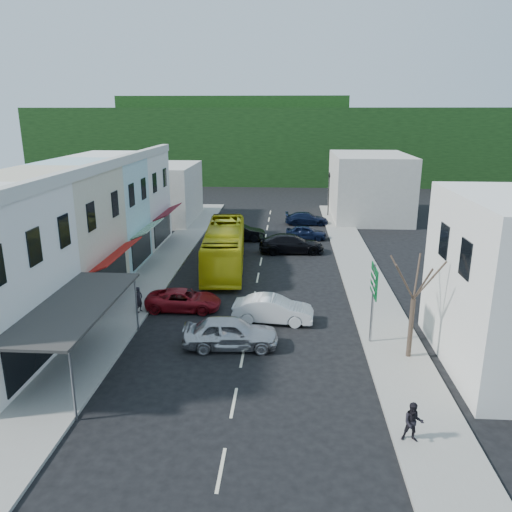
{
  "coord_description": "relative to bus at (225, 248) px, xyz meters",
  "views": [
    {
      "loc": [
        2.07,
        -25.86,
        11.51
      ],
      "look_at": [
        0.0,
        6.0,
        2.2
      ],
      "focal_mm": 35.0,
      "sensor_mm": 36.0,
      "label": 1
    }
  ],
  "objects": [
    {
      "name": "car_red",
      "position": [
        -1.43,
        -8.4,
        -0.85
      ],
      "size": [
        4.61,
        1.93,
        1.4
      ],
      "primitive_type": "imported",
      "rotation": [
        0.0,
        0.0,
        1.58
      ],
      "color": "maroon",
      "rests_on": "ground"
    },
    {
      "name": "car_navy_far",
      "position": [
        6.7,
        15.54,
        -0.85
      ],
      "size": [
        4.53,
        1.92,
        1.4
      ],
      "primitive_type": "imported",
      "rotation": [
        0.0,
        0.0,
        1.59
      ],
      "color": "black",
      "rests_on": "ground"
    },
    {
      "name": "pedestrian_right",
      "position": [
        9.29,
        -20.38,
        -0.55
      ],
      "size": [
        0.75,
        0.52,
        1.7
      ],
      "primitive_type": "imported",
      "rotation": [
        0.0,
        0.0,
        -0.12
      ],
      "color": "black",
      "rests_on": "sidewalk_right"
    },
    {
      "name": "traffic_signal",
      "position": [
        9.25,
        19.94,
        0.93
      ],
      "size": [
        1.12,
        1.3,
        4.96
      ],
      "primitive_type": null,
      "rotation": [
        0.0,
        0.0,
        3.48
      ],
      "color": "black",
      "rests_on": "ground"
    },
    {
      "name": "shopfront_row",
      "position": [
        -9.85,
        -5.14,
        2.45
      ],
      "size": [
        8.25,
        30.0,
        8.0
      ],
      "color": "white",
      "rests_on": "ground"
    },
    {
      "name": "direction_sign",
      "position": [
        9.05,
        -12.34,
        0.59
      ],
      "size": [
        0.27,
        1.93,
        4.28
      ],
      "primitive_type": null,
      "rotation": [
        0.0,
        0.0,
        -0.01
      ],
      "color": "#085221",
      "rests_on": "ground"
    },
    {
      "name": "car_white",
      "position": [
        3.98,
        -9.86,
        -0.85
      ],
      "size": [
        4.52,
        2.11,
        1.4
      ],
      "primitive_type": "imported",
      "rotation": [
        0.0,
        0.0,
        1.5
      ],
      "color": "silver",
      "rests_on": "ground"
    },
    {
      "name": "sidewalk_right",
      "position": [
        10.15,
        -0.14,
        -1.48
      ],
      "size": [
        3.0,
        52.0,
        0.15
      ],
      "primitive_type": "cube",
      "color": "gray",
      "rests_on": "ground"
    },
    {
      "name": "car_black_far",
      "position": [
        0.3,
        8.4,
        -0.85
      ],
      "size": [
        4.5,
        2.06,
        1.4
      ],
      "primitive_type": "imported",
      "rotation": [
        0.0,
        0.0,
        1.63
      ],
      "color": "black",
      "rests_on": "ground"
    },
    {
      "name": "car_silver",
      "position": [
        1.96,
        -13.2,
        -0.85
      ],
      "size": [
        4.5,
        2.07,
        1.4
      ],
      "primitive_type": "imported",
      "rotation": [
        0.0,
        0.0,
        1.63
      ],
      "color": "#BABABF",
      "rests_on": "ground"
    },
    {
      "name": "distant_block_right",
      "position": [
        13.65,
        19.86,
        1.95
      ],
      "size": [
        8.0,
        12.0,
        7.0
      ],
      "primitive_type": "cube",
      "color": "#B7B2A8",
      "rests_on": "ground"
    },
    {
      "name": "car_navy_mid",
      "position": [
        6.46,
        9.35,
        -0.85
      ],
      "size": [
        4.59,
        2.33,
        1.4
      ],
      "primitive_type": "imported",
      "rotation": [
        0.0,
        0.0,
        1.45
      ],
      "color": "black",
      "rests_on": "ground"
    },
    {
      "name": "ground",
      "position": [
        2.65,
        -10.14,
        -1.55
      ],
      "size": [
        120.0,
        120.0,
        0.0
      ],
      "primitive_type": "plane",
      "color": "black",
      "rests_on": "ground"
    },
    {
      "name": "distant_block_left",
      "position": [
        -9.35,
        16.86,
        1.45
      ],
      "size": [
        8.0,
        10.0,
        6.0
      ],
      "primitive_type": "cube",
      "color": "#B7B2A8",
      "rests_on": "ground"
    },
    {
      "name": "pedestrian_left",
      "position": [
        -3.88,
        -9.27,
        -0.55
      ],
      "size": [
        0.59,
        0.7,
        1.7
      ],
      "primitive_type": "imported",
      "rotation": [
        0.0,
        0.0,
        1.21
      ],
      "color": "black",
      "rests_on": "sidewalk_left"
    },
    {
      "name": "bus",
      "position": [
        0.0,
        0.0,
        0.0
      ],
      "size": [
        3.35,
        11.75,
        3.1
      ],
      "primitive_type": "imported",
      "rotation": [
        0.0,
        0.0,
        0.07
      ],
      "color": "yellow",
      "rests_on": "ground"
    },
    {
      "name": "sidewalk_left",
      "position": [
        -4.85,
        -0.14,
        -1.48
      ],
      "size": [
        3.0,
        52.0,
        0.15
      ],
      "primitive_type": "cube",
      "color": "gray",
      "rests_on": "ground"
    },
    {
      "name": "street_tree",
      "position": [
        10.64,
        -13.83,
        1.53
      ],
      "size": [
        3.03,
        3.03,
        6.16
      ],
      "primitive_type": null,
      "rotation": [
        0.0,
        0.0,
        -0.3
      ],
      "color": "#392B21",
      "rests_on": "ground"
    },
    {
      "name": "car_black_near",
      "position": [
        5.07,
        4.6,
        -0.85
      ],
      "size": [
        4.63,
        2.19,
        1.4
      ],
      "primitive_type": "imported",
      "rotation": [
        0.0,
        0.0,
        1.65
      ],
      "color": "black",
      "rests_on": "ground"
    },
    {
      "name": "hillside",
      "position": [
        1.19,
        54.95,
        5.18
      ],
      "size": [
        80.0,
        26.0,
        14.0
      ],
      "color": "black",
      "rests_on": "ground"
    }
  ]
}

